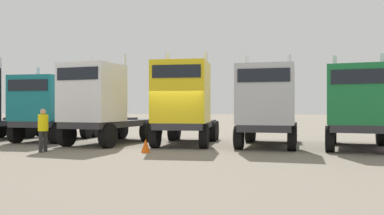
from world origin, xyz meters
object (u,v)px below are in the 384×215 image
at_px(semi_truck_yellow, 184,103).
at_px(semi_truck_green, 359,107).
at_px(semi_truck_white, 101,104).
at_px(semi_truck_silver, 267,106).
at_px(traffic_cone_mid, 146,146).
at_px(semi_truck_teal, 48,108).
at_px(visitor_in_hivis, 43,127).

xyz_separation_m(semi_truck_yellow, semi_truck_green, (7.62, -0.43, -0.18)).
xyz_separation_m(semi_truck_white, semi_truck_silver, (7.82, 0.35, -0.10)).
relative_size(semi_truck_yellow, traffic_cone_mid, 11.40).
bearing_deg(semi_truck_green, semi_truck_teal, -85.74).
relative_size(semi_truck_yellow, semi_truck_green, 1.00).
bearing_deg(semi_truck_green, semi_truck_white, -81.01).
distance_m(semi_truck_white, semi_truck_silver, 7.82).
distance_m(semi_truck_yellow, visitor_in_hivis, 6.27).
bearing_deg(semi_truck_teal, semi_truck_yellow, 82.36).
bearing_deg(semi_truck_white, traffic_cone_mid, 58.23).
bearing_deg(semi_truck_silver, semi_truck_green, 88.12).
xyz_separation_m(semi_truck_silver, semi_truck_green, (3.78, -0.35, -0.05)).
bearing_deg(traffic_cone_mid, semi_truck_silver, 32.35).
bearing_deg(semi_truck_yellow, semi_truck_green, 83.76).
xyz_separation_m(semi_truck_white, visitor_in_hivis, (-0.98, -3.27, -0.95)).
relative_size(semi_truck_white, semi_truck_green, 1.03).
bearing_deg(semi_truck_yellow, semi_truck_white, -86.80).
height_order(semi_truck_yellow, visitor_in_hivis, semi_truck_yellow).
distance_m(semi_truck_white, visitor_in_hivis, 3.54).
bearing_deg(semi_truck_teal, traffic_cone_mid, 58.67).
height_order(semi_truck_teal, semi_truck_green, semi_truck_green).
distance_m(semi_truck_silver, semi_truck_green, 3.80).
bearing_deg(semi_truck_teal, semi_truck_white, 69.33).
relative_size(semi_truck_green, visitor_in_hivis, 3.60).
bearing_deg(semi_truck_white, semi_truck_teal, -101.14).
bearing_deg(semi_truck_teal, semi_truck_silver, 84.01).
height_order(semi_truck_silver, traffic_cone_mid, semi_truck_silver).
height_order(semi_truck_yellow, semi_truck_green, semi_truck_yellow).
xyz_separation_m(semi_truck_teal, semi_truck_green, (15.21, -1.26, 0.03)).
bearing_deg(traffic_cone_mid, visitor_in_hivis, -170.96).
bearing_deg(semi_truck_silver, semi_truck_yellow, -87.92).
bearing_deg(semi_truck_green, visitor_in_hivis, -66.43).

